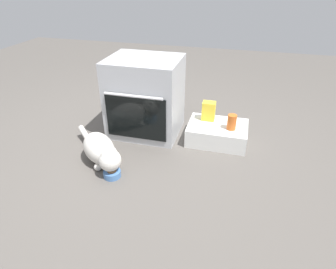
% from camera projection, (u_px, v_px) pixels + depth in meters
% --- Properties ---
extents(ground, '(8.00, 8.00, 0.00)m').
position_uv_depth(ground, '(141.00, 153.00, 2.55)').
color(ground, '#56514C').
extents(oven, '(0.66, 0.59, 0.74)m').
position_uv_depth(oven, '(145.00, 97.00, 2.71)').
color(oven, '#B7BABF').
rests_on(oven, ground).
extents(pantry_cabinet, '(0.54, 0.40, 0.17)m').
position_uv_depth(pantry_cabinet, '(217.00, 133.00, 2.69)').
color(pantry_cabinet, white).
rests_on(pantry_cabinet, ground).
extents(food_bowl, '(0.14, 0.14, 0.08)m').
position_uv_depth(food_bowl, '(112.00, 173.00, 2.25)').
color(food_bowl, '#4C7AB7').
rests_on(food_bowl, ground).
extents(cat, '(0.64, 0.59, 0.26)m').
position_uv_depth(cat, '(101.00, 150.00, 2.35)').
color(cat, silver).
rests_on(cat, ground).
extents(snack_bag, '(0.12, 0.09, 0.18)m').
position_uv_depth(snack_bag, '(209.00, 111.00, 2.69)').
color(snack_bag, yellow).
rests_on(snack_bag, pantry_cabinet).
extents(sauce_jar, '(0.08, 0.08, 0.14)m').
position_uv_depth(sauce_jar, '(232.00, 122.00, 2.54)').
color(sauce_jar, '#D16023').
rests_on(sauce_jar, pantry_cabinet).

